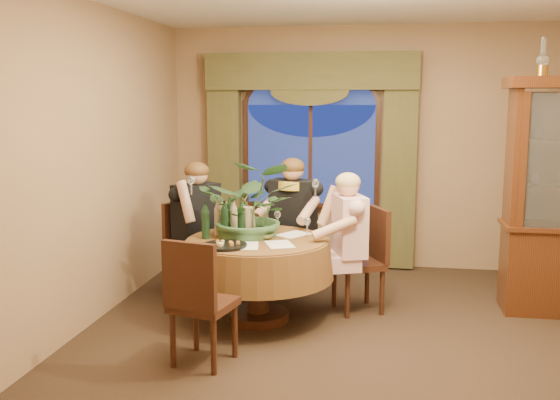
% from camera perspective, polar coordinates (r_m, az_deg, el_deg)
% --- Properties ---
extents(floor, '(5.00, 5.00, 0.00)m').
position_cam_1_polar(floor, '(5.24, 6.09, -12.86)').
color(floor, black).
rests_on(floor, ground).
extents(wall_back, '(4.50, 0.00, 4.50)m').
position_cam_1_polar(wall_back, '(7.38, 7.53, 4.73)').
color(wall_back, '#8F6D4B').
rests_on(wall_back, ground).
extents(window, '(1.62, 0.10, 1.32)m').
position_cam_1_polar(window, '(7.36, 2.81, 4.01)').
color(window, navy).
rests_on(window, wall_back).
extents(arched_transom, '(1.60, 0.06, 0.44)m').
position_cam_1_polar(arched_transom, '(7.33, 2.86, 10.09)').
color(arched_transom, navy).
rests_on(arched_transom, wall_back).
extents(drapery_left, '(0.38, 0.14, 2.32)m').
position_cam_1_polar(drapery_left, '(7.52, -5.07, 3.17)').
color(drapery_left, '#434121').
rests_on(drapery_left, floor).
extents(drapery_right, '(0.38, 0.14, 2.32)m').
position_cam_1_polar(drapery_right, '(7.27, 10.84, 2.84)').
color(drapery_right, '#434121').
rests_on(drapery_right, floor).
extents(swag_valance, '(2.45, 0.16, 0.42)m').
position_cam_1_polar(swag_valance, '(7.26, 2.79, 11.68)').
color(swag_valance, '#434121').
rests_on(swag_valance, wall_back).
extents(dining_table, '(1.44, 1.44, 0.75)m').
position_cam_1_polar(dining_table, '(5.60, -2.03, -7.29)').
color(dining_table, maroon).
rests_on(dining_table, floor).
extents(oil_lamp_left, '(0.11, 0.11, 0.34)m').
position_cam_1_polar(oil_lamp_left, '(6.10, 22.91, 11.95)').
color(oil_lamp_left, '#A5722D').
rests_on(oil_lamp_left, china_cabinet).
extents(chair_right, '(0.56, 0.56, 0.96)m').
position_cam_1_polar(chair_right, '(5.86, 7.16, -5.53)').
color(chair_right, black).
rests_on(chair_right, floor).
extents(chair_back_right, '(0.47, 0.47, 0.96)m').
position_cam_1_polar(chair_back_right, '(6.42, 0.63, -4.17)').
color(chair_back_right, black).
rests_on(chair_back_right, floor).
extents(chair_back, '(0.58, 0.58, 0.96)m').
position_cam_1_polar(chair_back, '(6.17, -7.84, -4.81)').
color(chair_back, black).
rests_on(chair_back, floor).
extents(chair_front_left, '(0.50, 0.50, 0.96)m').
position_cam_1_polar(chair_front_left, '(4.73, -6.99, -9.13)').
color(chair_front_left, black).
rests_on(chair_front_left, floor).
extents(person_pink, '(0.57, 0.59, 1.32)m').
position_cam_1_polar(person_pink, '(5.69, 6.33, -4.07)').
color(person_pink, beige).
rests_on(person_pink, floor).
extents(person_back, '(0.65, 0.66, 1.38)m').
position_cam_1_polar(person_back, '(6.14, -7.63, -2.88)').
color(person_back, black).
rests_on(person_back, floor).
extents(person_scarf, '(0.59, 0.56, 1.40)m').
position_cam_1_polar(person_scarf, '(6.27, 1.22, -2.44)').
color(person_scarf, black).
rests_on(person_scarf, floor).
extents(stoneware_vase, '(0.14, 0.14, 0.26)m').
position_cam_1_polar(stoneware_vase, '(5.60, -2.93, -1.96)').
color(stoneware_vase, '#A08265').
rests_on(stoneware_vase, dining_table).
extents(centerpiece_plant, '(0.89, 0.99, 0.77)m').
position_cam_1_polar(centerpiece_plant, '(5.54, -2.56, 2.68)').
color(centerpiece_plant, '#365E35').
rests_on(centerpiece_plant, dining_table).
extents(olive_bowl, '(0.17, 0.17, 0.05)m').
position_cam_1_polar(olive_bowl, '(5.48, -1.46, -3.33)').
color(olive_bowl, '#4C572C').
rests_on(olive_bowl, dining_table).
extents(cheese_platter, '(0.37, 0.37, 0.02)m').
position_cam_1_polar(cheese_platter, '(5.21, -5.08, -4.17)').
color(cheese_platter, black).
rests_on(cheese_platter, dining_table).
extents(wine_bottle_0, '(0.07, 0.07, 0.33)m').
position_cam_1_polar(wine_bottle_0, '(5.44, -3.53, -1.92)').
color(wine_bottle_0, black).
rests_on(wine_bottle_0, dining_table).
extents(wine_bottle_1, '(0.07, 0.07, 0.33)m').
position_cam_1_polar(wine_bottle_1, '(5.74, -4.59, -1.36)').
color(wine_bottle_1, black).
rests_on(wine_bottle_1, dining_table).
extents(wine_bottle_2, '(0.07, 0.07, 0.33)m').
position_cam_1_polar(wine_bottle_2, '(5.63, -5.67, -1.58)').
color(wine_bottle_2, tan).
rests_on(wine_bottle_2, dining_table).
extents(wine_bottle_3, '(0.07, 0.07, 0.33)m').
position_cam_1_polar(wine_bottle_3, '(5.50, -6.83, -1.85)').
color(wine_bottle_3, black).
rests_on(wine_bottle_3, dining_table).
extents(wine_bottle_4, '(0.07, 0.07, 0.33)m').
position_cam_1_polar(wine_bottle_4, '(5.60, -4.26, -1.62)').
color(wine_bottle_4, tan).
rests_on(wine_bottle_4, dining_table).
extents(wine_bottle_5, '(0.07, 0.07, 0.33)m').
position_cam_1_polar(wine_bottle_5, '(5.55, -5.09, -1.73)').
color(wine_bottle_5, black).
rests_on(wine_bottle_5, dining_table).
extents(tasting_paper_0, '(0.31, 0.36, 0.00)m').
position_cam_1_polar(tasting_paper_0, '(5.27, -0.03, -4.08)').
color(tasting_paper_0, white).
rests_on(tasting_paper_0, dining_table).
extents(tasting_paper_1, '(0.34, 0.37, 0.00)m').
position_cam_1_polar(tasting_paper_1, '(5.65, 1.21, -3.17)').
color(tasting_paper_1, white).
rests_on(tasting_paper_1, dining_table).
extents(tasting_paper_2, '(0.26, 0.33, 0.00)m').
position_cam_1_polar(tasting_paper_2, '(5.22, -3.16, -4.20)').
color(tasting_paper_2, white).
rests_on(tasting_paper_2, dining_table).
extents(wine_glass_person_pink, '(0.07, 0.07, 0.18)m').
position_cam_1_polar(wine_glass_person_pink, '(5.56, 2.50, -2.46)').
color(wine_glass_person_pink, silver).
rests_on(wine_glass_person_pink, dining_table).
extents(wine_glass_person_back, '(0.07, 0.07, 0.18)m').
position_cam_1_polar(wine_glass_person_back, '(5.80, -5.16, -2.00)').
color(wine_glass_person_back, silver).
rests_on(wine_glass_person_back, dining_table).
extents(wine_glass_person_scarf, '(0.07, 0.07, 0.18)m').
position_cam_1_polar(wine_glass_person_scarf, '(5.88, -0.23, -1.81)').
color(wine_glass_person_scarf, silver).
rests_on(wine_glass_person_scarf, dining_table).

